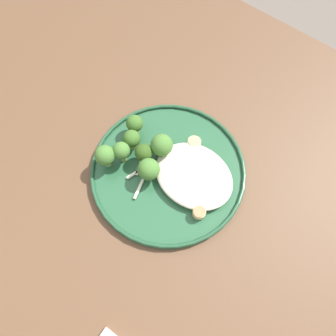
% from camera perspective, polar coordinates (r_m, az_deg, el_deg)
% --- Properties ---
extents(ground, '(6.00, 6.00, 0.00)m').
position_cam_1_polar(ground, '(1.31, -1.21, -13.73)').
color(ground, '#665B51').
extents(wooden_dining_table, '(1.40, 1.00, 0.74)m').
position_cam_1_polar(wooden_dining_table, '(0.67, -2.30, -3.73)').
color(wooden_dining_table, brown).
rests_on(wooden_dining_table, ground).
extents(dinner_plate, '(0.29, 0.29, 0.02)m').
position_cam_1_polar(dinner_plate, '(0.58, -0.00, -0.46)').
color(dinner_plate, '#235133').
rests_on(dinner_plate, wooden_dining_table).
extents(noodle_bed, '(0.15, 0.12, 0.03)m').
position_cam_1_polar(noodle_bed, '(0.57, 4.74, -1.34)').
color(noodle_bed, beige).
rests_on(noodle_bed, dinner_plate).
extents(seared_scallop_rear_pale, '(0.02, 0.02, 0.02)m').
position_cam_1_polar(seared_scallop_rear_pale, '(0.55, 5.71, -8.13)').
color(seared_scallop_rear_pale, '#DBB77A').
rests_on(seared_scallop_rear_pale, dinner_plate).
extents(seared_scallop_tiny_bay, '(0.04, 0.04, 0.01)m').
position_cam_1_polar(seared_scallop_tiny_bay, '(0.58, 2.87, 1.72)').
color(seared_scallop_tiny_bay, '#DBB77A').
rests_on(seared_scallop_tiny_bay, dinner_plate).
extents(seared_scallop_center_golden, '(0.02, 0.02, 0.02)m').
position_cam_1_polar(seared_scallop_center_golden, '(0.58, 7.41, 0.43)').
color(seared_scallop_center_golden, '#E5C689').
rests_on(seared_scallop_center_golden, dinner_plate).
extents(seared_scallop_right_edge, '(0.03, 0.03, 0.02)m').
position_cam_1_polar(seared_scallop_right_edge, '(0.60, 4.79, 4.60)').
color(seared_scallop_right_edge, beige).
rests_on(seared_scallop_right_edge, dinner_plate).
extents(broccoli_floret_front_edge, '(0.03, 0.03, 0.05)m').
position_cam_1_polar(broccoli_floret_front_edge, '(0.57, -4.45, 2.74)').
color(broccoli_floret_front_edge, '#89A356').
rests_on(broccoli_floret_front_edge, dinner_plate).
extents(broccoli_floret_beside_noodles, '(0.04, 0.04, 0.05)m').
position_cam_1_polar(broccoli_floret_beside_noodles, '(0.55, -3.70, -0.18)').
color(broccoli_floret_beside_noodles, '#89A356').
rests_on(broccoli_floret_beside_noodles, dinner_plate).
extents(broccoli_floret_center_pile, '(0.03, 0.03, 0.05)m').
position_cam_1_polar(broccoli_floret_center_pile, '(0.57, -8.51, 3.08)').
color(broccoli_floret_center_pile, '#7A994C').
rests_on(broccoli_floret_center_pile, dinner_plate).
extents(broccoli_floret_small_sprig, '(0.03, 0.03, 0.05)m').
position_cam_1_polar(broccoli_floret_small_sprig, '(0.58, -6.64, 5.26)').
color(broccoli_floret_small_sprig, '#89A356').
rests_on(broccoli_floret_small_sprig, dinner_plate).
extents(broccoli_floret_tall_stalk, '(0.04, 0.04, 0.06)m').
position_cam_1_polar(broccoli_floret_tall_stalk, '(0.56, -1.15, 4.11)').
color(broccoli_floret_tall_stalk, '#7A994C').
rests_on(broccoli_floret_tall_stalk, dinner_plate).
extents(broccoli_floret_right_tilted, '(0.04, 0.04, 0.06)m').
position_cam_1_polar(broccoli_floret_right_tilted, '(0.57, -11.45, 2.23)').
color(broccoli_floret_right_tilted, '#89A356').
rests_on(broccoli_floret_right_tilted, dinner_plate).
extents(broccoli_floret_split_head, '(0.03, 0.03, 0.05)m').
position_cam_1_polar(broccoli_floret_split_head, '(0.60, -6.12, 8.02)').
color(broccoli_floret_split_head, '#7A994C').
rests_on(broccoli_floret_split_head, dinner_plate).
extents(onion_sliver_pale_crescent, '(0.02, 0.04, 0.00)m').
position_cam_1_polar(onion_sliver_pale_crescent, '(0.58, -5.74, -0.75)').
color(onion_sliver_pale_crescent, silver).
rests_on(onion_sliver_pale_crescent, dinner_plate).
extents(onion_sliver_curled_piece, '(0.02, 0.05, 0.00)m').
position_cam_1_polar(onion_sliver_curled_piece, '(0.57, -5.23, -3.20)').
color(onion_sliver_curled_piece, silver).
rests_on(onion_sliver_curled_piece, dinner_plate).
extents(onion_sliver_short_strip, '(0.03, 0.06, 0.00)m').
position_cam_1_polar(onion_sliver_short_strip, '(0.59, -5.08, 1.07)').
color(onion_sliver_short_strip, silver).
rests_on(onion_sliver_short_strip, dinner_plate).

